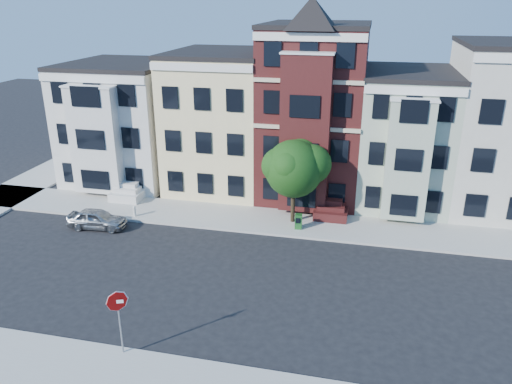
% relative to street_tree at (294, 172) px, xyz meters
% --- Properties ---
extents(ground, '(120.00, 120.00, 0.00)m').
position_rel_street_tree_xyz_m(ground, '(0.43, -8.14, -3.54)').
color(ground, black).
extents(far_sidewalk, '(60.00, 4.00, 0.15)m').
position_rel_street_tree_xyz_m(far_sidewalk, '(0.43, -0.14, -3.47)').
color(far_sidewalk, '#9E9B93').
rests_on(far_sidewalk, ground).
extents(house_white, '(8.00, 9.00, 9.00)m').
position_rel_street_tree_xyz_m(house_white, '(-14.57, 6.36, 0.96)').
color(house_white, silver).
rests_on(house_white, ground).
extents(house_yellow, '(7.00, 9.00, 10.00)m').
position_rel_street_tree_xyz_m(house_yellow, '(-6.57, 6.36, 1.46)').
color(house_yellow, beige).
rests_on(house_yellow, ground).
extents(house_brown, '(7.00, 9.00, 12.00)m').
position_rel_street_tree_xyz_m(house_brown, '(0.43, 6.36, 2.46)').
color(house_brown, '#3B1312').
rests_on(house_brown, ground).
extents(house_green, '(6.00, 9.00, 9.00)m').
position_rel_street_tree_xyz_m(house_green, '(6.93, 6.36, 0.96)').
color(house_green, '#A2B098').
rests_on(house_green, ground).
extents(street_tree, '(7.03, 7.03, 6.79)m').
position_rel_street_tree_xyz_m(street_tree, '(0.00, 0.00, 0.00)').
color(street_tree, '#1E4D15').
rests_on(street_tree, far_sidewalk).
extents(parked_car, '(3.86, 1.78, 1.28)m').
position_rel_street_tree_xyz_m(parked_car, '(-12.14, -3.49, -2.90)').
color(parked_car, '#95989C').
rests_on(parked_car, ground).
extents(newspaper_box, '(0.46, 0.42, 0.97)m').
position_rel_street_tree_xyz_m(newspaper_box, '(0.53, -1.00, -2.91)').
color(newspaper_box, '#1B5720').
rests_on(newspaper_box, far_sidewalk).
extents(fire_hydrant, '(0.24, 0.24, 0.58)m').
position_rel_street_tree_xyz_m(fire_hydrant, '(-10.48, -1.53, -3.10)').
color(fire_hydrant, beige).
rests_on(fire_hydrant, far_sidewalk).
extents(stop_sign, '(0.89, 0.44, 3.30)m').
position_rel_street_tree_xyz_m(stop_sign, '(-4.81, -14.44, -1.74)').
color(stop_sign, '#B90604').
rests_on(stop_sign, near_sidewalk).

